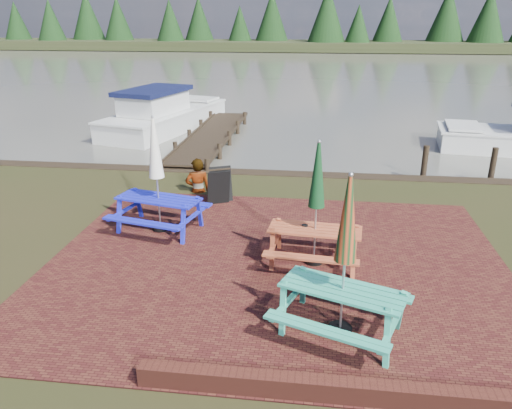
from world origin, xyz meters
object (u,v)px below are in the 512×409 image
object	(u,v)px
picnic_table_red	(315,223)
chalkboard	(220,186)
picnic_table_blue	(158,193)
jetty	(211,136)
boat_jetty	(164,116)
person	(197,159)
picnic_table_teal	(343,281)

from	to	relation	value
picnic_table_red	chalkboard	distance (m)	3.97
picnic_table_blue	jetty	size ratio (longest dim) A/B	0.29
chalkboard	jetty	size ratio (longest dim) A/B	0.10
picnic_table_blue	boat_jetty	distance (m)	11.55
picnic_table_red	picnic_table_blue	distance (m)	3.70
jetty	person	size ratio (longest dim) A/B	4.81
person	picnic_table_teal	bearing A→B (deg)	109.05
picnic_table_teal	boat_jetty	bearing A→B (deg)	137.35
picnic_table_red	picnic_table_blue	world-z (taller)	picnic_table_blue
picnic_table_blue	jetty	xyz separation A→B (m)	(-0.74, 8.94, -0.80)
picnic_table_teal	picnic_table_blue	bearing A→B (deg)	159.61
picnic_table_teal	jetty	distance (m)	13.28
picnic_table_teal	jetty	xyz separation A→B (m)	(-4.69, 12.41, -0.78)
chalkboard	person	world-z (taller)	person
boat_jetty	chalkboard	bearing A→B (deg)	-49.99
boat_jetty	person	world-z (taller)	person
chalkboard	boat_jetty	size ratio (longest dim) A/B	0.12
chalkboard	person	bearing A→B (deg)	109.52
picnic_table_teal	jetty	size ratio (longest dim) A/B	0.28
boat_jetty	person	distance (m)	9.10
boat_jetty	person	xyz separation A→B (m)	(3.53, -8.38, 0.52)
jetty	picnic_table_red	bearing A→B (deg)	-67.30
picnic_table_teal	picnic_table_red	size ratio (longest dim) A/B	1.04
picnic_table_teal	jetty	world-z (taller)	picnic_table_teal
picnic_table_teal	chalkboard	size ratio (longest dim) A/B	2.76
picnic_table_blue	person	size ratio (longest dim) A/B	1.38
picnic_table_red	boat_jetty	xyz separation A→B (m)	(-6.80, 12.25, -0.44)
picnic_table_red	person	size ratio (longest dim) A/B	1.31
picnic_table_blue	jetty	bearing A→B (deg)	108.04
picnic_table_blue	person	bearing A→B (deg)	98.30
picnic_table_teal	picnic_table_blue	distance (m)	5.25
jetty	boat_jetty	size ratio (longest dim) A/B	1.19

